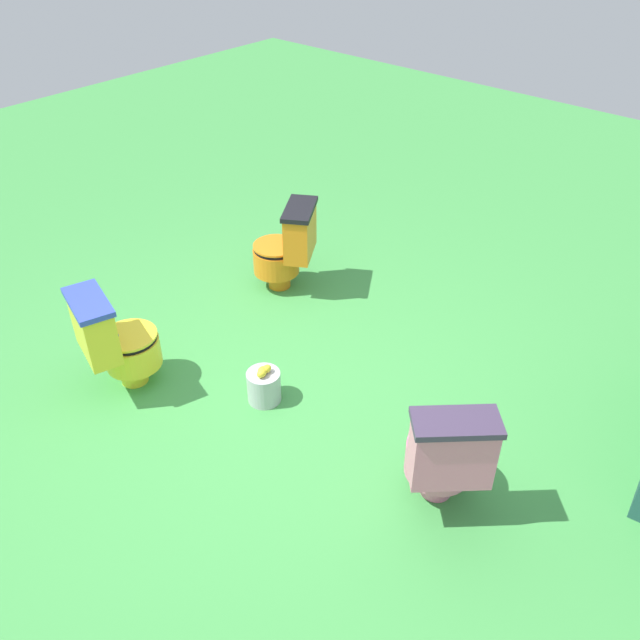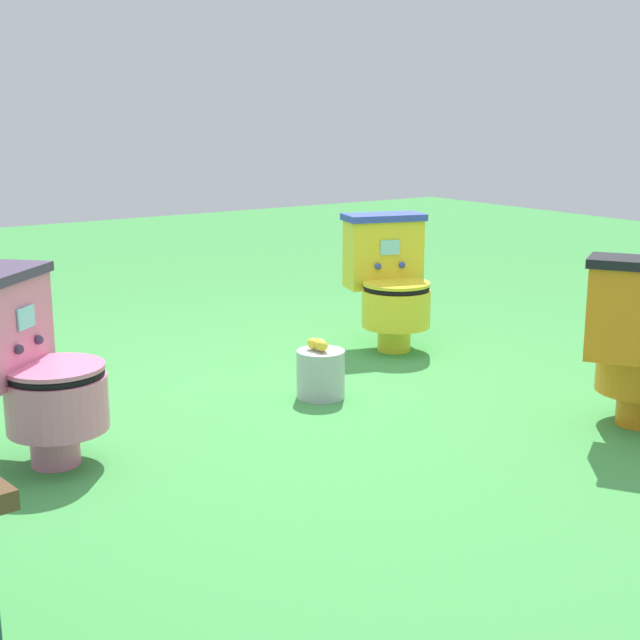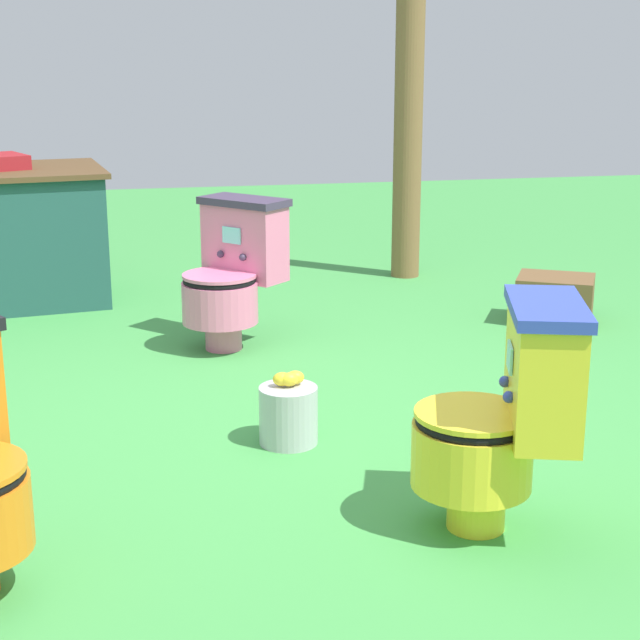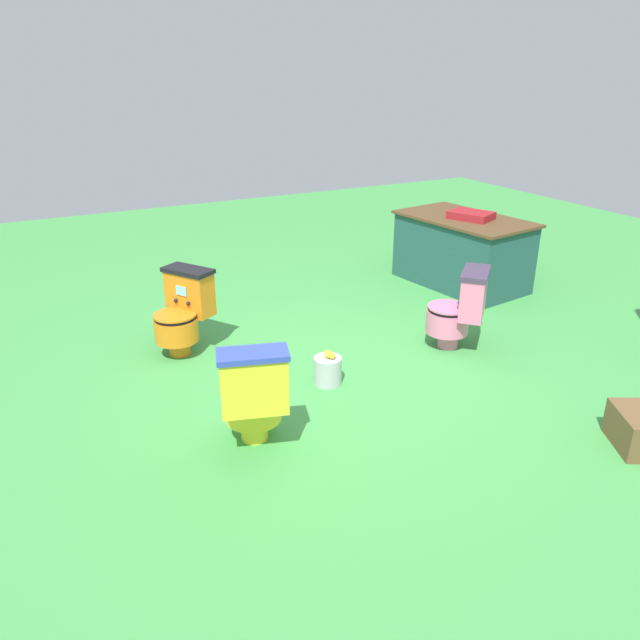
{
  "view_description": "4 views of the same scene",
  "coord_description": "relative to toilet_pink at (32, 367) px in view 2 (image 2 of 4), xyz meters",
  "views": [
    {
      "loc": [
        2.22,
        2.26,
        2.99
      ],
      "look_at": [
        -0.35,
        0.0,
        0.52
      ],
      "focal_mm": 37.5,
      "sensor_mm": 36.0,
      "label": 1
    },
    {
      "loc": [
        -3.23,
        2.09,
        1.29
      ],
      "look_at": [
        -0.21,
        0.01,
        0.43
      ],
      "focal_mm": 50.84,
      "sensor_mm": 36.0,
      "label": 2
    },
    {
      "loc": [
        -0.58,
        -3.64,
        1.45
      ],
      "look_at": [
        0.14,
        -0.16,
        0.47
      ],
      "focal_mm": 56.46,
      "sensor_mm": 36.0,
      "label": 3
    },
    {
      "loc": [
        3.74,
        -2.17,
        2.31
      ],
      "look_at": [
        -0.44,
        0.01,
        0.33
      ],
      "focal_mm": 34.2,
      "sensor_mm": 36.0,
      "label": 4
    }
  ],
  "objects": [
    {
      "name": "toilet_pink",
      "position": [
        0.0,
        0.0,
        0.0
      ],
      "size": [
        0.63,
        0.63,
        0.73
      ],
      "rotation": [
        0.0,
        0.0,
        2.33
      ],
      "color": "pink",
      "rests_on": "ground"
    },
    {
      "name": "lemon_bucket",
      "position": [
        0.05,
        -1.31,
        -0.25
      ],
      "size": [
        0.22,
        0.22,
        0.28
      ],
      "color": "#B7B7BF",
      "rests_on": "ground"
    },
    {
      "name": "ground",
      "position": [
        0.03,
        -1.15,
        -0.37
      ],
      "size": [
        14.0,
        14.0,
        0.0
      ],
      "primitive_type": "plane",
      "color": "#429947"
    },
    {
      "name": "toilet_yellow",
      "position": [
        0.57,
        -2.13,
        0.0
      ],
      "size": [
        0.59,
        0.53,
        0.73
      ],
      "rotation": [
        0.0,
        0.0,
        1.27
      ],
      "color": "yellow",
      "rests_on": "ground"
    }
  ]
}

